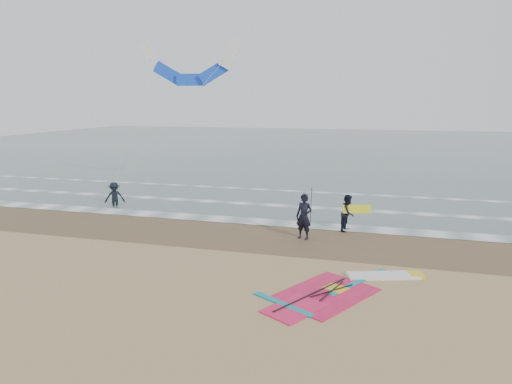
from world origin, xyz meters
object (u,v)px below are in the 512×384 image
(windsurf_rig, at_px, (343,289))
(person_standing, at_px, (304,217))
(person_wading, at_px, (114,191))
(surf_kite, at_px, (190,67))
(person_walking, at_px, (348,213))

(windsurf_rig, distance_m, person_standing, 5.70)
(windsurf_rig, relative_size, person_wading, 3.02)
(person_standing, bearing_deg, surf_kite, 154.18)
(person_wading, distance_m, surf_kite, 9.08)
(person_walking, height_order, surf_kite, surf_kite)
(person_wading, height_order, surf_kite, surf_kite)
(windsurf_rig, bearing_deg, person_walking, 92.93)
(windsurf_rig, xyz_separation_m, person_walking, (-0.36, 7.00, 0.83))
(person_walking, distance_m, surf_kite, 14.21)
(person_wading, bearing_deg, windsurf_rig, -58.36)
(person_wading, bearing_deg, person_standing, -42.70)
(person_wading, relative_size, surf_kite, 0.20)
(person_standing, height_order, person_wading, person_standing)
(person_standing, relative_size, surf_kite, 0.23)
(person_standing, relative_size, person_wading, 1.15)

